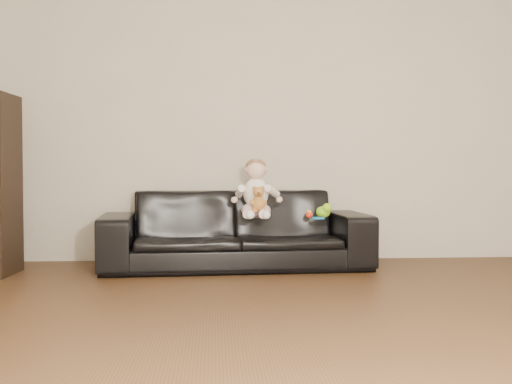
{
  "coord_description": "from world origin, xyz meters",
  "views": [
    {
      "loc": [
        -0.51,
        -3.24,
        0.84
      ],
      "look_at": [
        -0.15,
        2.14,
        0.66
      ],
      "focal_mm": 45.0,
      "sensor_mm": 36.0,
      "label": 1
    }
  ],
  "objects": [
    {
      "name": "toy_blue_disc",
      "position": [
        0.35,
        2.01,
        0.44
      ],
      "size": [
        0.11,
        0.11,
        0.02
      ],
      "primitive_type": "cylinder",
      "rotation": [
        0.0,
        0.0,
        0.02
      ],
      "color": "#1771BA",
      "rests_on": "sofa"
    },
    {
      "name": "wall_back",
      "position": [
        0.0,
        2.75,
        1.3
      ],
      "size": [
        5.0,
        0.0,
        5.0
      ],
      "primitive_type": "plane",
      "rotation": [
        1.57,
        0.0,
        0.0
      ],
      "color": "beige",
      "rests_on": "ground"
    },
    {
      "name": "floor",
      "position": [
        0.0,
        0.0,
        0.0
      ],
      "size": [
        5.5,
        5.5,
        0.0
      ],
      "primitive_type": "plane",
      "color": "#482E19",
      "rests_on": "ground"
    },
    {
      "name": "toy_green",
      "position": [
        0.41,
        2.11,
        0.49
      ],
      "size": [
        0.15,
        0.17,
        0.1
      ],
      "primitive_type": "ellipsoid",
      "rotation": [
        0.0,
        0.0,
        -0.19
      ],
      "color": "#8BD919",
      "rests_on": "sofa"
    },
    {
      "name": "teddy_bear",
      "position": [
        -0.14,
        1.98,
        0.6
      ],
      "size": [
        0.12,
        0.12,
        0.21
      ],
      "rotation": [
        0.0,
        0.0,
        -0.03
      ],
      "color": "#AD7031",
      "rests_on": "sofa"
    },
    {
      "name": "toy_rattle",
      "position": [
        0.29,
        2.09,
        0.47
      ],
      "size": [
        0.06,
        0.06,
        0.06
      ],
      "primitive_type": "sphere",
      "rotation": [
        0.0,
        0.0,
        -0.05
      ],
      "color": "red",
      "rests_on": "sofa"
    },
    {
      "name": "baby",
      "position": [
        -0.15,
        2.13,
        0.66
      ],
      "size": [
        0.37,
        0.45,
        0.5
      ],
      "rotation": [
        0.0,
        0.0,
        -0.23
      ],
      "color": "beige",
      "rests_on": "sofa"
    },
    {
      "name": "sofa",
      "position": [
        -0.32,
        2.25,
        0.33
      ],
      "size": [
        2.32,
        1.03,
        0.66
      ],
      "primitive_type": "imported",
      "rotation": [
        0.0,
        0.0,
        0.06
      ],
      "color": "black",
      "rests_on": "floor"
    }
  ]
}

